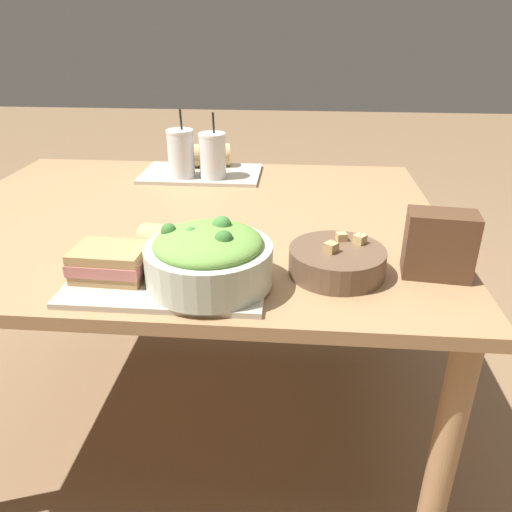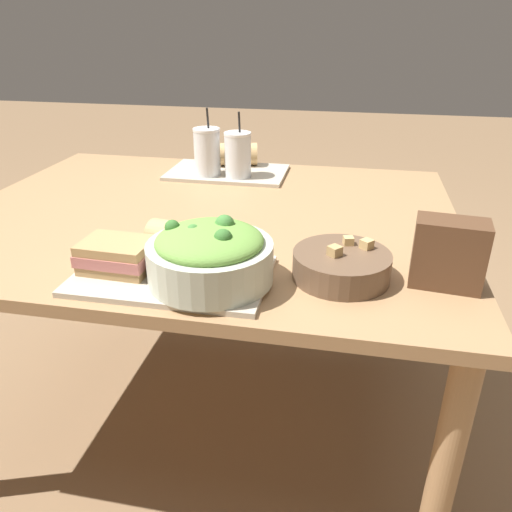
# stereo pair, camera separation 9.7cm
# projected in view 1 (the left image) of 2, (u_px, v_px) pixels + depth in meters

# --- Properties ---
(ground_plane) EXTENTS (12.00, 12.00, 0.00)m
(ground_plane) POSITION_uv_depth(u_px,v_px,m) (200.00, 410.00, 1.69)
(ground_plane) COLOR #846647
(dining_table) EXTENTS (1.38, 1.08, 0.71)m
(dining_table) POSITION_uv_depth(u_px,v_px,m) (189.00, 240.00, 1.42)
(dining_table) COLOR #A37A51
(dining_table) RESTS_ON ground_plane
(tray_near) EXTENTS (0.40, 0.25, 0.01)m
(tray_near) POSITION_uv_depth(u_px,v_px,m) (169.00, 280.00, 1.03)
(tray_near) COLOR #BCB29E
(tray_near) RESTS_ON dining_table
(tray_far) EXTENTS (0.40, 0.25, 0.01)m
(tray_far) POSITION_uv_depth(u_px,v_px,m) (201.00, 174.00, 1.72)
(tray_far) COLOR #BCB29E
(tray_far) RESTS_ON dining_table
(salad_bowl) EXTENTS (0.25, 0.25, 0.13)m
(salad_bowl) POSITION_uv_depth(u_px,v_px,m) (209.00, 256.00, 0.98)
(salad_bowl) COLOR beige
(salad_bowl) RESTS_ON tray_near
(soup_bowl) EXTENTS (0.20, 0.20, 0.08)m
(soup_bowl) POSITION_uv_depth(u_px,v_px,m) (337.00, 260.00, 1.05)
(soup_bowl) COLOR brown
(soup_bowl) RESTS_ON dining_table
(sandwich_near) EXTENTS (0.15, 0.12, 0.06)m
(sandwich_near) POSITION_uv_depth(u_px,v_px,m) (110.00, 262.00, 1.02)
(sandwich_near) COLOR tan
(sandwich_near) RESTS_ON tray_near
(baguette_near) EXTENTS (0.17, 0.11, 0.08)m
(baguette_near) POSITION_uv_depth(u_px,v_px,m) (178.00, 244.00, 1.08)
(baguette_near) COLOR tan
(baguette_near) RESTS_ON tray_near
(baguette_far) EXTENTS (0.15, 0.11, 0.08)m
(baguette_far) POSITION_uv_depth(u_px,v_px,m) (211.00, 155.00, 1.77)
(baguette_far) COLOR tan
(baguette_far) RESTS_ON tray_far
(drink_cup_dark) EXTENTS (0.09, 0.09, 0.22)m
(drink_cup_dark) POSITION_uv_depth(u_px,v_px,m) (181.00, 155.00, 1.64)
(drink_cup_dark) COLOR silver
(drink_cup_dark) RESTS_ON tray_far
(drink_cup_red) EXTENTS (0.09, 0.09, 0.21)m
(drink_cup_red) POSITION_uv_depth(u_px,v_px,m) (213.00, 157.00, 1.63)
(drink_cup_red) COLOR silver
(drink_cup_red) RESTS_ON tray_far
(chip_bag) EXTENTS (0.15, 0.09, 0.14)m
(chip_bag) POSITION_uv_depth(u_px,v_px,m) (439.00, 245.00, 1.03)
(chip_bag) COLOR brown
(chip_bag) RESTS_ON dining_table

